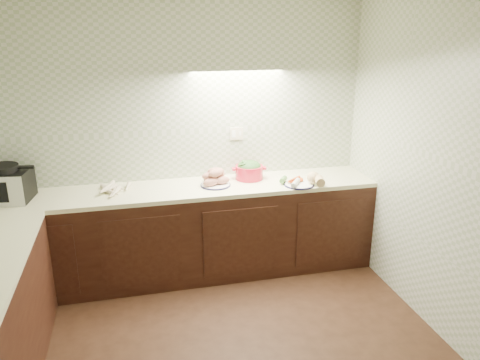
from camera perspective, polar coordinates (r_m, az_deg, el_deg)
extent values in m
cube|color=#9AAA87|center=(4.53, -7.20, 4.98)|extent=(3.60, 0.05, 2.60)
cube|color=#9AAA87|center=(3.60, 25.94, -0.36)|extent=(0.05, 3.60, 2.60)
cube|color=beige|center=(4.63, -0.42, 5.67)|extent=(0.13, 0.01, 0.12)
cube|color=black|center=(4.56, -6.36, -6.50)|extent=(3.60, 0.60, 0.86)
cube|color=#F0F1BB|center=(4.39, -6.56, -1.17)|extent=(3.60, 0.60, 0.04)
cube|color=black|center=(4.49, -26.87, -0.63)|extent=(0.48, 0.39, 0.26)
cylinder|color=black|center=(4.44, -27.16, 1.28)|extent=(0.32, 0.32, 0.05)
cone|color=beige|center=(4.31, -13.26, -1.35)|extent=(0.19, 0.18, 0.04)
cone|color=beige|center=(4.42, -14.40, -0.92)|extent=(0.07, 0.18, 0.05)
cone|color=beige|center=(4.38, -15.06, -1.17)|extent=(0.05, 0.21, 0.04)
cone|color=beige|center=(4.32, -16.01, -1.55)|extent=(0.08, 0.19, 0.04)
cone|color=beige|center=(4.40, -13.77, -1.00)|extent=(0.07, 0.18, 0.04)
cone|color=beige|center=(4.42, -14.07, -0.85)|extent=(0.11, 0.22, 0.05)
cone|color=beige|center=(4.41, -14.39, -0.98)|extent=(0.17, 0.17, 0.04)
cone|color=beige|center=(4.30, -14.52, -1.10)|extent=(0.17, 0.18, 0.05)
cone|color=beige|center=(4.35, -14.28, -0.85)|extent=(0.16, 0.17, 0.04)
cone|color=beige|center=(4.41, -13.33, -0.49)|extent=(0.18, 0.19, 0.04)
cylinder|color=#13113C|center=(4.41, -3.00, -0.62)|extent=(0.28, 0.28, 0.01)
cylinder|color=white|center=(4.41, -3.00, -0.59)|extent=(0.27, 0.27, 0.02)
ellipsoid|color=#AB675A|center=(4.35, -3.55, -0.26)|extent=(0.17, 0.13, 0.07)
ellipsoid|color=#AB675A|center=(4.40, -2.24, -0.03)|extent=(0.17, 0.13, 0.07)
ellipsoid|color=#AB675A|center=(4.44, -3.35, 0.13)|extent=(0.17, 0.13, 0.07)
ellipsoid|color=#AB675A|center=(4.39, -3.68, 0.47)|extent=(0.17, 0.13, 0.07)
ellipsoid|color=#AB675A|center=(4.43, -2.85, 0.68)|extent=(0.17, 0.13, 0.07)
ellipsoid|color=#AB675A|center=(4.36, -2.96, 0.87)|extent=(0.17, 0.13, 0.07)
ellipsoid|color=#AB675A|center=(4.40, -2.94, 1.08)|extent=(0.17, 0.13, 0.07)
cylinder|color=black|center=(4.52, -3.54, 0.13)|extent=(0.14, 0.14, 0.05)
sphere|color=maroon|center=(4.51, -3.72, 0.64)|extent=(0.08, 0.08, 0.08)
sphere|color=silver|center=(4.52, -3.21, 0.60)|extent=(0.05, 0.05, 0.05)
cylinder|color=red|center=(4.58, 1.12, 0.95)|extent=(0.30, 0.30, 0.13)
cube|color=red|center=(4.55, -0.74, 1.34)|extent=(0.04, 0.06, 0.02)
cube|color=red|center=(4.59, 2.97, 1.47)|extent=(0.04, 0.06, 0.02)
ellipsoid|color=#386629|center=(4.57, 1.13, 1.60)|extent=(0.24, 0.24, 0.13)
cylinder|color=#13113C|center=(4.45, 7.19, -0.55)|extent=(0.29, 0.29, 0.01)
cylinder|color=white|center=(4.45, 7.19, -0.52)|extent=(0.27, 0.27, 0.02)
cone|color=#CF5E18|center=(4.47, 7.01, -0.12)|extent=(0.16, 0.09, 0.03)
cone|color=#CF5E18|center=(4.45, 6.67, -0.18)|extent=(0.16, 0.11, 0.03)
cone|color=#CF5E18|center=(4.47, 7.19, -0.11)|extent=(0.17, 0.06, 0.03)
cone|color=#CF5E18|center=(4.44, 7.01, 0.01)|extent=(0.17, 0.08, 0.03)
cylinder|color=silver|center=(4.39, 6.79, -0.34)|extent=(0.14, 0.18, 0.05)
cylinder|color=#436C2D|center=(4.47, 5.30, 0.05)|extent=(0.10, 0.12, 0.05)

